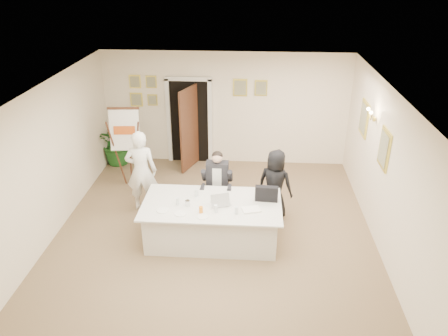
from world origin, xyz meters
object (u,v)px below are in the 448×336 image
at_px(conference_table, 212,221).
at_px(standing_woman, 275,184).
at_px(potted_palm, 118,141).
at_px(oj_glass, 201,210).
at_px(seated_man, 217,184).
at_px(flip_chart, 128,151).
at_px(paper_stack, 251,210).
at_px(laptop, 221,197).
at_px(laptop_bag, 267,194).
at_px(steel_jug, 188,203).
at_px(standing_man, 141,171).

distance_m(conference_table, standing_woman, 1.52).
distance_m(potted_palm, oj_glass, 4.37).
xyz_separation_m(seated_man, standing_woman, (1.14, 0.00, 0.02)).
height_order(flip_chart, standing_woman, flip_chart).
bearing_deg(oj_glass, conference_table, 66.05).
bearing_deg(paper_stack, standing_woman, 67.60).
distance_m(conference_table, laptop, 0.55).
bearing_deg(seated_man, laptop_bag, -44.81).
xyz_separation_m(standing_woman, steel_jug, (-1.59, -1.03, 0.11)).
bearing_deg(laptop, steel_jug, 173.90).
bearing_deg(oj_glass, standing_man, 134.87).
bearing_deg(seated_man, steel_jug, -120.27).
xyz_separation_m(conference_table, steel_jug, (-0.42, -0.11, 0.44)).
relative_size(laptop, paper_stack, 1.14).
relative_size(flip_chart, standing_woman, 1.28).
height_order(seated_man, steel_jug, seated_man).
bearing_deg(laptop, standing_man, 130.68).
height_order(flip_chart, standing_man, flip_chart).
height_order(conference_table, potted_palm, potted_palm).
relative_size(laptop, steel_jug, 3.23).
bearing_deg(conference_table, oj_glass, -113.95).
distance_m(laptop_bag, oj_glass, 1.25).
relative_size(potted_palm, steel_jug, 10.79).
bearing_deg(laptop_bag, standing_woman, 79.50).
xyz_separation_m(standing_woman, oj_glass, (-1.32, -1.26, 0.12)).
height_order(conference_table, laptop, laptop).
relative_size(seated_man, oj_glass, 10.72).
relative_size(standing_man, standing_woman, 1.20).
height_order(standing_woman, laptop_bag, standing_woman).
bearing_deg(potted_palm, steel_jug, -55.97).
height_order(conference_table, standing_woman, standing_woman).
height_order(standing_man, standing_woman, standing_man).
xyz_separation_m(flip_chart, standing_woman, (3.25, -1.13, -0.13)).
bearing_deg(seated_man, conference_table, -98.39).
distance_m(flip_chart, laptop_bag, 3.59).
height_order(laptop, paper_stack, laptop).
height_order(standing_woman, laptop, standing_woman).
relative_size(seated_man, standing_man, 0.81).
height_order(conference_table, standing_man, standing_man).
bearing_deg(conference_table, standing_woman, 38.16).
height_order(flip_chart, potted_palm, flip_chart).
bearing_deg(flip_chart, oj_glass, -51.08).
xyz_separation_m(paper_stack, oj_glass, (-0.86, -0.15, 0.05)).
relative_size(laptop_bag, steel_jug, 3.76).
height_order(potted_palm, laptop_bag, potted_palm).
xyz_separation_m(flip_chart, paper_stack, (2.79, -2.24, -0.06)).
bearing_deg(standing_woman, steel_jug, 54.92).
xyz_separation_m(flip_chart, steel_jug, (1.66, -2.16, -0.02)).
bearing_deg(potted_palm, standing_man, -62.36).
height_order(flip_chart, paper_stack, flip_chart).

